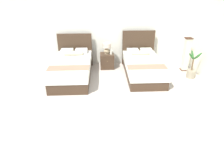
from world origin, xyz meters
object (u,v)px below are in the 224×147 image
object	(u,v)px
nightstand	(107,61)
floor_lamp_corner	(186,54)
table_lamp	(107,47)
potted_palm	(192,70)
vase	(111,51)
bed_near_corner	(143,66)
bed_near_window	(72,68)

from	to	relation	value
nightstand	floor_lamp_corner	bearing A→B (deg)	-9.31
table_lamp	potted_palm	bearing A→B (deg)	-21.87
vase	table_lamp	bearing A→B (deg)	157.48
bed_near_corner	nightstand	size ratio (longest dim) A/B	4.24
table_lamp	bed_near_corner	bearing A→B (deg)	-33.33
bed_near_window	floor_lamp_corner	xyz separation A→B (m)	(3.87, 0.29, 0.25)
bed_near_window	nightstand	xyz separation A→B (m)	(1.16, 0.74, -0.07)
table_lamp	floor_lamp_corner	xyz separation A→B (m)	(2.70, -0.46, -0.17)
bed_near_corner	potted_palm	world-z (taller)	bed_near_corner
bed_near_window	table_lamp	world-z (taller)	bed_near_window
bed_near_window	bed_near_corner	world-z (taller)	bed_near_corner
nightstand	floor_lamp_corner	xyz separation A→B (m)	(2.70, -0.44, 0.32)
bed_near_corner	potted_palm	distance (m)	1.57
floor_lamp_corner	bed_near_corner	bearing A→B (deg)	-169.68
table_lamp	nightstand	bearing A→B (deg)	-90.00
nightstand	table_lamp	xyz separation A→B (m)	(-0.00, 0.02, 0.49)
nightstand	bed_near_corner	bearing A→B (deg)	-32.62
potted_palm	bed_near_window	bearing A→B (deg)	175.30
bed_near_corner	table_lamp	world-z (taller)	bed_near_corner
table_lamp	vase	world-z (taller)	table_lamp
nightstand	table_lamp	size ratio (longest dim) A/B	1.33
potted_palm	floor_lamp_corner	bearing A→B (deg)	87.11
bed_near_window	bed_near_corner	bearing A→B (deg)	0.23
nightstand	vase	xyz separation A→B (m)	(0.14, -0.04, 0.36)
bed_near_corner	potted_palm	size ratio (longest dim) A/B	2.46
bed_near_corner	table_lamp	bearing A→B (deg)	146.67
floor_lamp_corner	potted_palm	distance (m)	0.69
table_lamp	vase	bearing A→B (deg)	-22.52
bed_near_corner	floor_lamp_corner	world-z (taller)	bed_near_corner
nightstand	bed_near_window	bearing A→B (deg)	-147.62
vase	potted_palm	bearing A→B (deg)	-21.84
nightstand	potted_palm	bearing A→B (deg)	-21.50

